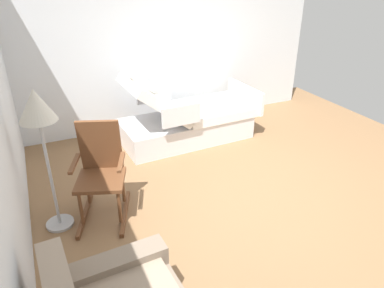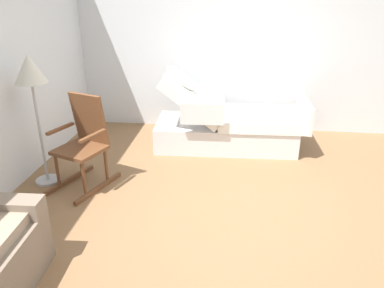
{
  "view_description": "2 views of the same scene",
  "coord_description": "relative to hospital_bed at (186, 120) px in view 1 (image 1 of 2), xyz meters",
  "views": [
    {
      "loc": [
        -2.85,
        2.12,
        2.45
      ],
      "look_at": [
        0.11,
        0.77,
        0.81
      ],
      "focal_mm": 33.66,
      "sensor_mm": 36.0,
      "label": 1
    },
    {
      "loc": [
        -3.23,
        -0.02,
        2.14
      ],
      "look_at": [
        0.08,
        0.38,
        0.72
      ],
      "focal_mm": 35.22,
      "sensor_mm": 36.0,
      "label": 2
    }
  ],
  "objects": [
    {
      "name": "hospital_bed",
      "position": [
        0.0,
        0.0,
        0.0
      ],
      "size": [
        1.07,
        2.1,
        1.17
      ],
      "color": "silver",
      "rests_on": "ground"
    },
    {
      "name": "rocking_chair",
      "position": [
        -1.32,
        1.55,
        0.19
      ],
      "size": [
        0.88,
        0.71,
        1.05
      ],
      "color": "brown",
      "rests_on": "ground"
    },
    {
      "name": "ground_plane",
      "position": [
        -1.79,
        -0.1,
        -0.32
      ],
      "size": [
        6.33,
        6.33,
        0.0
      ],
      "primitive_type": "plane",
      "color": "olive"
    },
    {
      "name": "floor_lamp",
      "position": [
        -1.34,
        2.04,
        0.91
      ],
      "size": [
        0.34,
        0.34,
        1.48
      ],
      "color": "#B2B5BA",
      "rests_on": "ground"
    },
    {
      "name": "side_wall",
      "position": [
        0.8,
        -0.1,
        1.03
      ],
      "size": [
        0.1,
        5.04,
        2.7
      ],
      "primitive_type": "cube",
      "color": "silver",
      "rests_on": "ground"
    }
  ]
}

